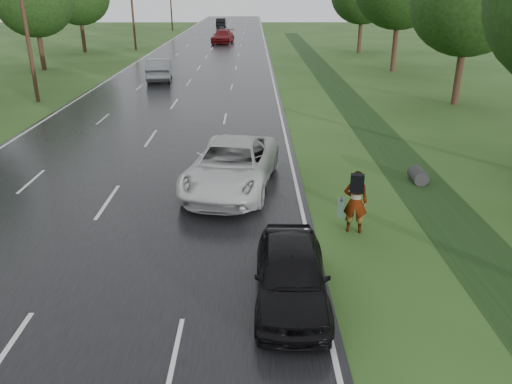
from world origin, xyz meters
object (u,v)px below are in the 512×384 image
object	(u,v)px
pedestrian	(355,201)
silver_sedan	(159,69)
dark_sedan	(291,274)
white_pickup	(232,165)

from	to	relation	value
pedestrian	silver_sedan	world-z (taller)	pedestrian
pedestrian	dark_sedan	xyz separation A→B (m)	(-2.17, -3.72, -0.26)
pedestrian	dark_sedan	bearing A→B (deg)	71.06
dark_sedan	silver_sedan	bearing A→B (deg)	107.02
dark_sedan	silver_sedan	world-z (taller)	silver_sedan
white_pickup	pedestrian	bearing A→B (deg)	-33.66
dark_sedan	silver_sedan	xyz separation A→B (m)	(-8.50, 31.27, 0.15)
pedestrian	white_pickup	bearing A→B (deg)	-31.83
dark_sedan	silver_sedan	distance (m)	32.40
silver_sedan	dark_sedan	bearing A→B (deg)	98.76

